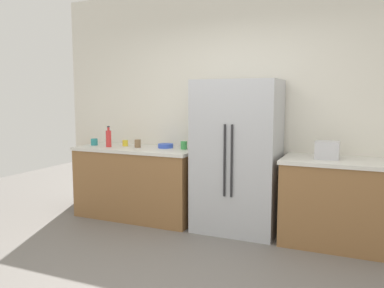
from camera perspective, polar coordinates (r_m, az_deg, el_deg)
ground_plane at (r=3.46m, az=-4.16°, el=-20.01°), size 9.88×9.88×0.00m
kitchen_back_panel at (r=4.92m, az=6.55°, el=5.46°), size 4.94×0.10×2.89m
counter_left at (r=5.19m, az=-7.82°, el=-5.49°), size 1.60×0.67×0.91m
counter_right at (r=4.46m, az=21.65°, el=-7.98°), size 1.38×0.67×0.91m
refrigerator at (r=4.58m, az=6.48°, el=-1.83°), size 0.95×0.64×1.75m
toaster at (r=4.37m, az=18.88°, el=-0.84°), size 0.24×0.17×0.19m
bottle_a at (r=5.23m, az=-11.91°, el=0.82°), size 0.07×0.07×0.27m
cup_a at (r=5.47m, az=-13.89°, el=0.28°), size 0.09×0.09×0.09m
cup_b at (r=4.90m, az=-1.18°, el=-0.19°), size 0.08×0.08×0.10m
cup_c at (r=5.12m, az=-7.83°, el=0.07°), size 0.08×0.08×0.10m
cup_d at (r=5.29m, az=-9.59°, el=0.13°), size 0.07×0.07×0.08m
bowl_a at (r=5.04m, az=-3.82°, el=-0.27°), size 0.19×0.19×0.05m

